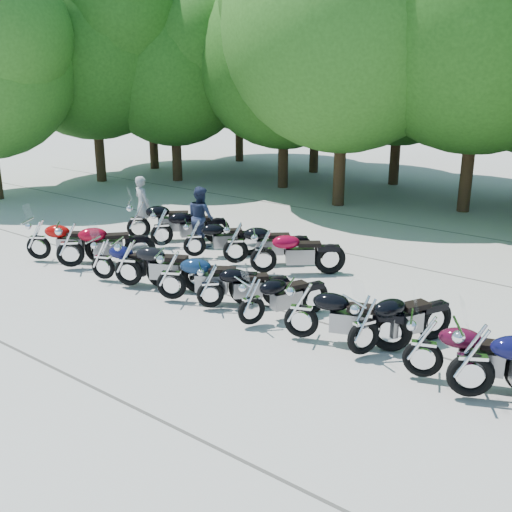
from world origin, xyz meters
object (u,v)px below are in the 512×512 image
Objects in this scene: motorcycle_2 at (103,258)px; motorcycle_8 at (364,324)px; rider_0 at (142,205)px; rider_1 at (201,217)px; motorcycle_12 at (138,219)px; motorcycle_16 at (263,250)px; motorcycle_6 at (251,300)px; motorcycle_13 at (161,226)px; motorcycle_4 at (171,274)px; motorcycle_14 at (194,237)px; motorcycle_0 at (38,238)px; motorcycle_7 at (301,309)px; motorcycle_9 at (424,345)px; motorcycle_1 at (70,244)px; motorcycle_3 at (128,261)px; motorcycle_10 at (472,359)px; motorcycle_5 at (210,285)px; motorcycle_15 at (236,242)px.

motorcycle_8 reaches higher than motorcycle_2.
rider_0 is 2.41m from rider_1.
motorcycle_12 is 1.04× the size of motorcycle_16.
motorcycle_6 is 0.91× the size of motorcycle_13.
rider_0 reaches higher than motorcycle_8.
motorcycle_4 is 3.18m from motorcycle_14.
motorcycle_14 is at bearing -138.21° from motorcycle_12.
rider_1 reaches higher than motorcycle_0.
rider_0 is (0.03, 3.68, 0.25)m from motorcycle_0.
motorcycle_7 is at bearing -121.13° from motorcycle_0.
rider_1 is at bearing -18.13° from motorcycle_2.
motorcycle_8 is at bearing -108.72° from motorcycle_2.
motorcycle_9 is 1.08× the size of motorcycle_14.
motorcycle_12 is at bearing -37.39° from motorcycle_1.
motorcycle_3 reaches higher than motorcycle_9.
motorcycle_0 is at bearing 27.50° from motorcycle_8.
motorcycle_12 is (-8.86, 2.66, 0.03)m from motorcycle_8.
motorcycle_2 is 2.74m from motorcycle_14.
motorcycle_3 is at bearing 58.75° from motorcycle_10.
motorcycle_16 is (-2.82, 2.57, 0.01)m from motorcycle_7.
motorcycle_12 is at bearing 44.39° from motorcycle_10.
motorcycle_13 is at bearing 11.59° from motorcycle_5.
motorcycle_16 is (2.81, 2.72, 0.06)m from motorcycle_2.
motorcycle_3 reaches higher than motorcycle_4.
motorcycle_1 is at bearing 82.18° from motorcycle_16.
motorcycle_1 is at bearing 90.11° from motorcycle_15.
motorcycle_0 is at bearing 46.27° from motorcycle_5.
motorcycle_4 is 5.78m from motorcycle_9.
motorcycle_15 is at bearing 33.17° from motorcycle_7.
motorcycle_16 is at bearing 176.99° from rider_1.
motorcycle_14 is (-7.56, 2.58, -0.05)m from motorcycle_9.
motorcycle_5 is 2.37m from motorcycle_7.
motorcycle_0 reaches higher than motorcycle_9.
motorcycle_12 is at bearing -0.01° from motorcycle_6.
motorcycle_16 is (-5.25, 2.62, 0.01)m from motorcycle_9.
motorcycle_2 is 3.00m from motorcycle_13.
rider_1 is at bearing -65.76° from motorcycle_0.
rider_0 reaches higher than motorcycle_4.
motorcycle_4 reaches higher than motorcycle_14.
motorcycle_9 is 0.99× the size of motorcycle_15.
motorcycle_3 is 3.66m from motorcycle_6.
motorcycle_16 is at bearing -63.13° from motorcycle_3.
motorcycle_16 is at bearing -106.74° from motorcycle_1.
motorcycle_1 is at bearing 148.44° from motorcycle_12.
motorcycle_4 is 1.01m from motorcycle_5.
motorcycle_3 is 1.01× the size of motorcycle_4.
motorcycle_7 is (5.63, 0.16, 0.05)m from motorcycle_2.
motorcycle_16 is at bearing 26.20° from motorcycle_7.
motorcycle_5 is 5.87m from motorcycle_12.
motorcycle_5 is at bearing 162.30° from rider_0.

